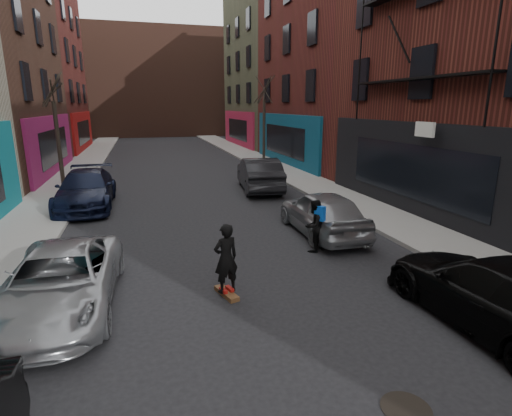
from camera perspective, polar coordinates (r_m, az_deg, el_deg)
sidewalk_left at (r=34.13m, az=-22.64°, el=6.57°), size 2.50×84.00×0.13m
sidewalk_right at (r=34.96m, az=-1.71°, el=7.83°), size 2.50×84.00×0.13m
buildings_right at (r=25.52m, az=24.44°, el=22.06°), size 12.00×56.00×16.00m
building_far at (r=59.77m, az=-14.36°, el=16.81°), size 40.00×10.00×14.00m
tree_left_far at (r=22.02m, az=-26.69°, el=11.10°), size 2.00×2.00×6.50m
tree_right_far at (r=28.94m, az=1.15°, el=13.34°), size 2.00×2.00×6.80m
parked_left_far at (r=9.14m, az=-26.11°, el=-9.32°), size 2.30×4.66×1.27m
parked_left_end at (r=17.80m, az=-23.10°, el=2.47°), size 2.15×5.20×1.50m
parked_right_mid at (r=8.82m, az=31.17°, el=-10.41°), size 2.00×4.81×1.39m
parked_right_far at (r=13.10m, az=9.46°, el=-0.61°), size 1.80×4.32×1.46m
parked_right_end at (r=19.74m, az=0.45°, el=4.87°), size 2.31×5.07×1.61m
skateboard at (r=9.07m, az=-4.22°, el=-12.05°), size 0.44×0.83×0.10m
skateboarder at (r=8.73m, az=-4.32°, el=-7.18°), size 0.65×0.52×1.56m
pedestrian at (r=11.51m, az=8.32°, el=-2.49°), size 0.93×0.87×1.51m
manhole at (r=6.54m, az=20.66°, el=-25.25°), size 0.89×0.89×0.01m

